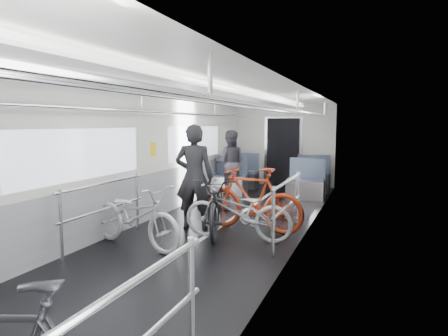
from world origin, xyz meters
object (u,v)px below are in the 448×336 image
(bike_left_far, at_px, (135,216))
(person_seated, at_px, (230,163))
(bike_right_far, at_px, (252,199))
(bike_aisle, at_px, (218,204))
(person_standing, at_px, (194,177))
(bike_right_mid, at_px, (237,211))

(bike_left_far, height_order, person_seated, person_seated)
(person_seated, bearing_deg, bike_right_far, 100.60)
(bike_aisle, xyz_separation_m, person_standing, (-0.48, 0.10, 0.43))
(bike_left_far, relative_size, bike_right_far, 0.98)
(bike_right_mid, distance_m, person_standing, 1.10)
(bike_left_far, height_order, bike_right_mid, bike_left_far)
(bike_left_far, xyz_separation_m, bike_aisle, (0.86, 1.17, 0.01))
(bike_right_mid, distance_m, bike_right_far, 0.61)
(bike_right_far, xyz_separation_m, bike_aisle, (-0.52, -0.31, -0.07))
(bike_right_mid, relative_size, bike_aisle, 0.95)
(person_standing, bearing_deg, bike_aisle, 154.06)
(bike_left_far, bearing_deg, bike_right_far, -27.83)
(bike_left_far, relative_size, bike_right_mid, 1.03)
(bike_aisle, relative_size, person_standing, 1.01)
(bike_right_mid, height_order, bike_right_far, bike_right_far)
(bike_aisle, bearing_deg, bike_right_mid, -49.64)
(bike_right_mid, bearing_deg, bike_aisle, -124.72)
(bike_right_mid, relative_size, bike_right_far, 0.95)
(bike_right_far, xyz_separation_m, person_seated, (-1.55, 3.16, 0.28))
(person_seated, bearing_deg, bike_left_far, 76.60)
(bike_aisle, distance_m, person_seated, 3.64)
(bike_right_mid, xyz_separation_m, person_seated, (-1.48, 3.76, 0.38))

